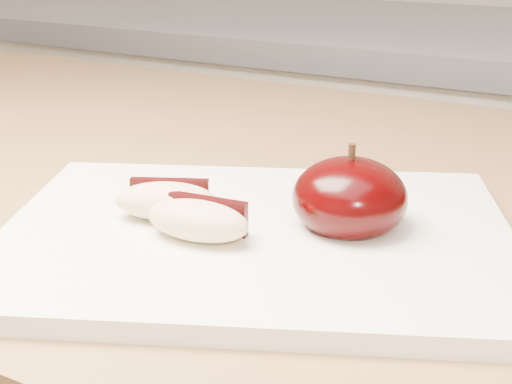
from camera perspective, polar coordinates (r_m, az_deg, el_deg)
The scene contains 5 objects.
back_cabinet at distance 1.38m, azimuth 16.03°, elevation -7.07°, with size 2.40×0.62×0.94m.
cutting_board at distance 0.47m, azimuth -0.00°, elevation -3.64°, with size 0.33×0.24×0.01m, color white.
apple_half at distance 0.46m, azimuth 7.49°, elevation -0.47°, with size 0.09×0.09×0.06m.
apple_wedge_a at distance 0.48m, azimuth -7.17°, elevation -0.65°, with size 0.08×0.06×0.02m.
apple_wedge_b at distance 0.44m, azimuth -4.60°, elevation -2.23°, with size 0.07×0.04×0.02m.
Camera 1 is at (0.24, -0.01, 1.10)m, focal length 50.00 mm.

